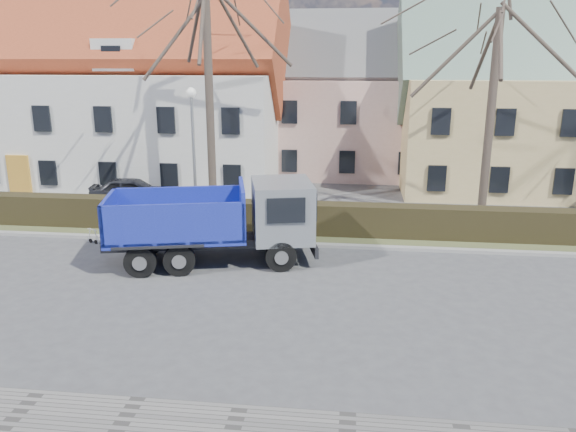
# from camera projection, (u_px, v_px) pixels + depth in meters

# --- Properties ---
(ground) EXTENTS (120.00, 120.00, 0.00)m
(ground) POSITION_uv_depth(u_px,v_px,m) (210.00, 289.00, 17.71)
(ground) COLOR #434446
(curb_far) EXTENTS (80.00, 0.30, 0.12)m
(curb_far) POSITION_uv_depth(u_px,v_px,m) (239.00, 242.00, 22.09)
(curb_far) COLOR gray
(curb_far) RESTS_ON ground
(grass_strip) EXTENTS (80.00, 3.00, 0.10)m
(grass_strip) POSITION_uv_depth(u_px,v_px,m) (247.00, 230.00, 23.62)
(grass_strip) COLOR #484F2C
(grass_strip) RESTS_ON ground
(hedge) EXTENTS (60.00, 0.90, 1.30)m
(hedge) POSITION_uv_depth(u_px,v_px,m) (246.00, 218.00, 23.27)
(hedge) COLOR black
(hedge) RESTS_ON ground
(building_white) EXTENTS (26.80, 10.80, 9.50)m
(building_white) POSITION_uv_depth(u_px,v_px,m) (61.00, 98.00, 33.20)
(building_white) COLOR silver
(building_white) RESTS_ON ground
(building_pink) EXTENTS (10.80, 8.80, 8.00)m
(building_pink) POSITION_uv_depth(u_px,v_px,m) (349.00, 108.00, 35.28)
(building_pink) COLOR #CC9E90
(building_pink) RESTS_ON ground
(building_yellow) EXTENTS (18.80, 10.80, 8.50)m
(building_yellow) POSITION_uv_depth(u_px,v_px,m) (567.00, 111.00, 30.97)
(building_yellow) COLOR tan
(building_yellow) RESTS_ON ground
(tree_1) EXTENTS (9.20, 9.20, 12.65)m
(tree_1) POSITION_uv_depth(u_px,v_px,m) (209.00, 75.00, 24.35)
(tree_1) COLOR #3F342C
(tree_1) RESTS_ON ground
(tree_2) EXTENTS (8.00, 8.00, 11.00)m
(tree_2) POSITION_uv_depth(u_px,v_px,m) (492.00, 97.00, 23.20)
(tree_2) COLOR #3F342C
(tree_2) RESTS_ON ground
(dump_truck) EXTENTS (7.92, 4.44, 2.99)m
(dump_truck) POSITION_uv_depth(u_px,v_px,m) (205.00, 222.00, 19.66)
(dump_truck) COLOR navy
(dump_truck) RESTS_ON ground
(streetlight) EXTENTS (0.47, 0.47, 5.95)m
(streetlight) POSITION_uv_depth(u_px,v_px,m) (194.00, 157.00, 23.86)
(streetlight) COLOR #979899
(streetlight) RESTS_ON ground
(cart_frame) EXTENTS (0.83, 0.67, 0.66)m
(cart_frame) POSITION_uv_depth(u_px,v_px,m) (89.00, 234.00, 22.14)
(cart_frame) COLOR silver
(cart_frame) RESTS_ON ground
(parked_car_a) EXTENTS (4.30, 2.26, 1.39)m
(parked_car_a) POSITION_uv_depth(u_px,v_px,m) (132.00, 191.00, 27.77)
(parked_car_a) COLOR black
(parked_car_a) RESTS_ON ground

